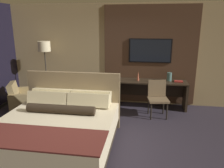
% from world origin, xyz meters
% --- Properties ---
extents(ground_plane, '(16.00, 16.00, 0.00)m').
position_xyz_m(ground_plane, '(0.00, 0.00, 0.00)').
color(ground_plane, '#28232D').
extents(wall_back_tv_panel, '(7.20, 0.09, 2.80)m').
position_xyz_m(wall_back_tv_panel, '(0.15, 2.59, 1.40)').
color(wall_back_tv_panel, tan).
rests_on(wall_back_tv_panel, ground_plane).
extents(bed, '(2.08, 2.12, 1.23)m').
position_xyz_m(bed, '(-0.62, -0.06, 0.36)').
color(bed, '#33281E').
rests_on(bed, ground_plane).
extents(desk, '(2.03, 0.56, 0.76)m').
position_xyz_m(desk, '(1.05, 2.29, 0.52)').
color(desk, '#2D2319').
rests_on(desk, ground_plane).
extents(tv, '(1.16, 0.04, 0.65)m').
position_xyz_m(tv, '(1.05, 2.52, 1.54)').
color(tv, black).
extents(desk_chair, '(0.55, 0.54, 0.90)m').
position_xyz_m(desk_chair, '(1.26, 1.70, 0.54)').
color(desk_chair, brown).
rests_on(desk_chair, ground_plane).
extents(armchair_by_window, '(1.01, 1.04, 0.76)m').
position_xyz_m(armchair_by_window, '(-2.23, 1.58, 0.26)').
color(armchair_by_window, olive).
rests_on(armchair_by_window, ground_plane).
extents(floor_lamp, '(0.34, 0.34, 1.78)m').
position_xyz_m(floor_lamp, '(-1.88, 2.22, 1.50)').
color(floor_lamp, '#282623').
rests_on(floor_lamp, ground_plane).
extents(vase_tall, '(0.07, 0.07, 0.24)m').
position_xyz_m(vase_tall, '(0.75, 2.26, 0.88)').
color(vase_tall, '#B2563D').
rests_on(vase_tall, desk).
extents(vase_short, '(0.13, 0.13, 0.23)m').
position_xyz_m(vase_short, '(1.59, 2.34, 0.87)').
color(vase_short, '#4C706B').
rests_on(vase_short, desk).
extents(book, '(0.23, 0.17, 0.03)m').
position_xyz_m(book, '(1.82, 2.25, 0.77)').
color(book, maroon).
rests_on(book, desk).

